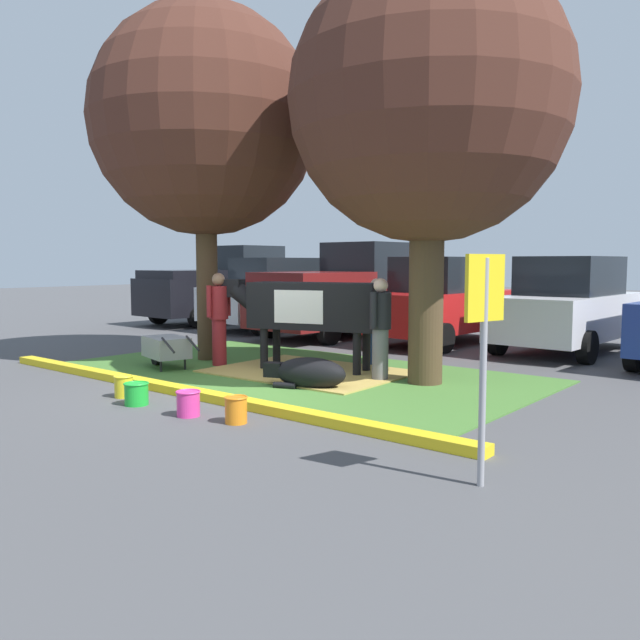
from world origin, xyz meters
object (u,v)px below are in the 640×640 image
Objects in this scene: sedan_silver at (276,294)px; bucket_orange at (236,409)px; pickup_truck_maroon at (347,292)px; shade_tree_left at (205,122)px; parking_sign at (484,324)px; pickup_truck_black at (226,287)px; shade_tree_right at (429,103)px; person_visitor_far at (376,319)px; calf_lying at (308,373)px; bucket_pink at (188,403)px; wheelbarrow at (166,348)px; hatchback_white at (569,306)px; bucket_yellow at (124,386)px; person_handler at (219,316)px; sedan_red at (442,301)px; bucket_green at (136,393)px; cow_holstein at (309,307)px; person_visitor_near at (380,326)px.

bucket_orange is at bearing -49.17° from sedan_silver.
sedan_silver is 0.82× the size of pickup_truck_maroon.
parking_sign is at bearing -23.81° from shade_tree_left.
pickup_truck_black reaches higher than bucket_orange.
shade_tree_right reaches higher than person_visitor_far.
bucket_pink is (-0.03, -2.26, -0.07)m from calf_lying.
wheelbarrow is at bearing -83.24° from pickup_truck_maroon.
bucket_yellow is at bearing -110.78° from hatchback_white.
sedan_red is (1.50, 5.59, 0.06)m from person_handler.
pickup_truck_maroon is at bearing 95.56° from shade_tree_left.
person_visitor_far is at bearing -117.19° from hatchback_white.
parking_sign reaches higher than wheelbarrow.
person_visitor_far is at bearing 27.29° from shade_tree_left.
pickup_truck_maroon is (-2.80, 8.37, 0.96)m from bucket_green.
pickup_truck_black is 1.23× the size of sedan_silver.
shade_tree_left is 3.70m from person_handler.
shade_tree_right reaches higher than sedan_silver.
person_handler is 5.51× the size of bucket_yellow.
bucket_green is at bearing -17.29° from bucket_yellow.
cow_holstein is 0.56× the size of pickup_truck_maroon.
bucket_pink is 8.52m from sedan_red.
parking_sign is (3.38, -3.45, 0.50)m from person_visitor_near.
bucket_orange reaches higher than bucket_yellow.
shade_tree_right is at bearing -42.64° from pickup_truck_maroon.
parking_sign is 4.09m from bucket_pink.
calf_lying is 2.53m from bucket_green.
sedan_red is at bearing -171.96° from hatchback_white.
hatchback_white is (1.17, 5.36, 0.10)m from person_visitor_near.
hatchback_white is at bearing 8.04° from sedan_red.
person_visitor_far reaches higher than calf_lying.
wheelbarrow is 0.36× the size of hatchback_white.
wheelbarrow is at bearing -48.94° from pickup_truck_black.
pickup_truck_black reaches higher than bucket_green.
sedan_silver is at bearing 120.19° from bucket_yellow.
cow_holstein is 0.68× the size of sedan_red.
parking_sign is at bearing 0.36° from bucket_green.
parking_sign is 0.36× the size of pickup_truck_maroon.
parking_sign is at bearing -45.61° from person_visitor_near.
parking_sign is 11.38m from pickup_truck_maroon.
hatchback_white reaches higher than calf_lying.
person_visitor_far is 4.76m from bucket_yellow.
hatchback_white is at bearing -0.25° from pickup_truck_black.
sedan_red is at bearing 120.71° from parking_sign.
sedan_silver reaches higher than bucket_pink.
pickup_truck_maroon is at bearing 133.22° from person_visitor_far.
person_visitor_near is 0.37× the size of hatchback_white.
bucket_pink is at bearing -74.28° from cow_holstein.
sedan_silver is at bearing 148.61° from shade_tree_right.
wheelbarrow reaches higher than calf_lying.
bucket_pink is at bearing -44.34° from pickup_truck_black.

